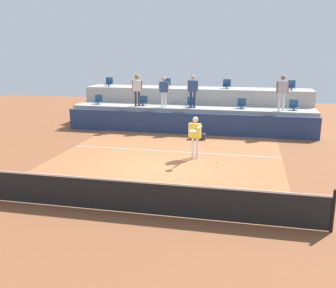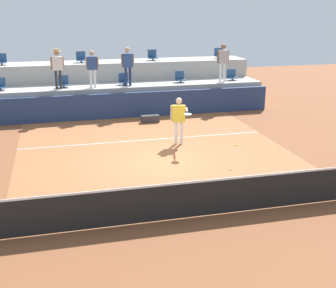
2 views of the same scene
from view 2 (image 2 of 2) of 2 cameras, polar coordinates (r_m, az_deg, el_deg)
name	(u,v)px [view 2 (image 2 of 2)]	position (r m, az deg, el deg)	size (l,w,h in m)	color
ground_plane	(160,161)	(14.25, -0.99, -2.24)	(40.00, 40.00, 0.00)	brown
court_inner_paint	(153,152)	(15.17, -1.86, -1.00)	(9.00, 10.00, 0.01)	#A36038
court_service_line	(145,140)	(16.48, -2.92, 0.50)	(9.00, 0.06, 0.00)	silver
tennis_net	(200,197)	(10.49, 4.11, -6.76)	(10.48, 0.08, 1.07)	black
sponsor_backboard	(128,105)	(19.77, -5.05, 4.94)	(13.00, 0.16, 1.10)	navy
seating_tier_lower	(124,98)	(21.02, -5.64, 5.87)	(13.00, 1.80, 1.25)	#ADAAA3
seating_tier_upper	(118,82)	(22.69, -6.39, 7.79)	(13.00, 1.80, 2.10)	#ADAAA3
stadium_chair_lower_far_left	(0,85)	(20.69, -20.56, 7.04)	(0.44, 0.40, 0.52)	#2D2D33
stadium_chair_lower_left	(64,82)	(20.57, -13.15, 7.64)	(0.44, 0.40, 0.52)	#2D2D33
stadium_chair_lower_center	(124,80)	(20.80, -5.66, 8.10)	(0.44, 0.40, 0.52)	#2D2D33
stadium_chair_lower_right	(180,78)	(21.37, 1.55, 8.43)	(0.44, 0.40, 0.52)	#2D2D33
stadium_chair_lower_far_right	(232,76)	(22.22, 8.12, 8.61)	(0.44, 0.40, 0.52)	#2D2D33
stadium_chair_upper_far_left	(2,60)	(22.35, -20.40, 9.96)	(0.44, 0.40, 0.52)	#2D2D33
stadium_chair_upper_left	(81,58)	(22.28, -11.01, 10.69)	(0.44, 0.40, 0.52)	#2D2D33
stadium_chair_upper_right	(152,56)	(22.76, -1.99, 11.13)	(0.44, 0.40, 0.52)	#2D2D33
stadium_chair_upper_far_right	(219,54)	(23.77, 6.50, 11.30)	(0.44, 0.40, 0.52)	#2D2D33
tennis_player	(179,116)	(15.72, 1.42, 3.54)	(0.58, 1.26, 1.68)	white
spectator_with_hat	(57,65)	(20.07, -13.89, 9.75)	(0.58, 0.46, 1.71)	#2D2D33
spectator_leaning_on_rail	(92,66)	(20.15, -9.61, 9.80)	(0.57, 0.24, 1.61)	white
spectator_in_grey	(128,63)	(20.33, -5.16, 10.25)	(0.60, 0.23, 1.71)	navy
spectator_in_white	(223,59)	(21.52, 7.01, 10.68)	(0.61, 0.25, 1.77)	white
tennis_ball	(235,145)	(13.93, 8.58, -0.19)	(0.07, 0.07, 0.07)	#CCE033
equipment_bag	(150,119)	(18.97, -2.28, 3.22)	(0.76, 0.28, 0.30)	#333338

